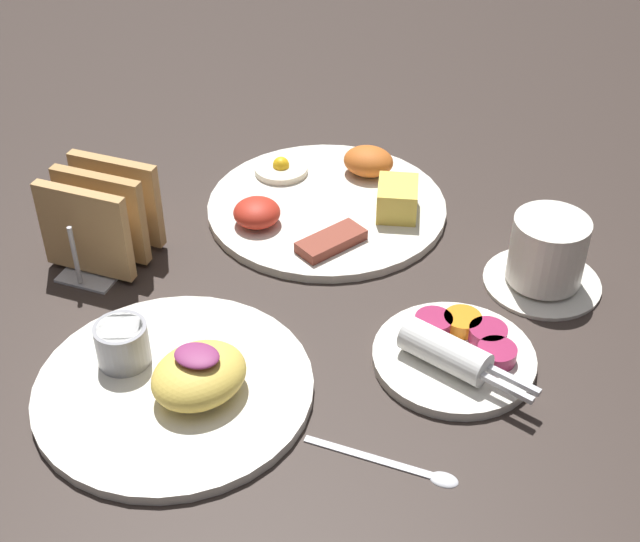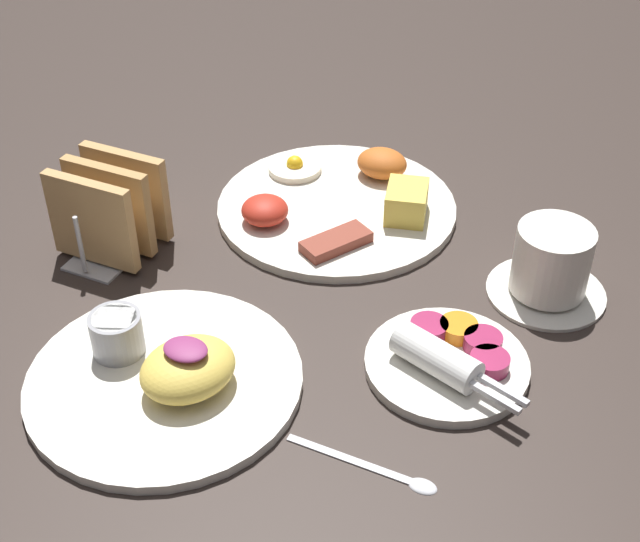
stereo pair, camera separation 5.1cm
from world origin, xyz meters
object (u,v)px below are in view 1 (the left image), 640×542
at_px(plate_breakfast, 328,201).
at_px(toast_rack, 102,219).
at_px(plate_foreground, 174,379).
at_px(coffee_cup, 547,256).
at_px(plate_condiments, 455,352).

xyz_separation_m(plate_breakfast, toast_rack, (-0.19, -0.17, 0.04)).
distance_m(plate_foreground, coffee_cup, 0.39).
relative_size(toast_rack, coffee_cup, 0.97).
height_order(plate_foreground, coffee_cup, coffee_cup).
height_order(plate_breakfast, coffee_cup, coffee_cup).
height_order(plate_condiments, coffee_cup, coffee_cup).
distance_m(plate_condiments, plate_foreground, 0.26).
distance_m(plate_foreground, toast_rack, 0.23).
xyz_separation_m(plate_condiments, coffee_cup, (0.06, 0.14, 0.02)).
bearing_deg(coffee_cup, plate_condiments, -111.43).
height_order(plate_condiments, plate_foreground, plate_foreground).
height_order(plate_breakfast, plate_condiments, plate_breakfast).
bearing_deg(plate_foreground, toast_rack, 136.15).
relative_size(plate_condiments, coffee_cup, 1.32).
distance_m(plate_breakfast, plate_foreground, 0.32).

